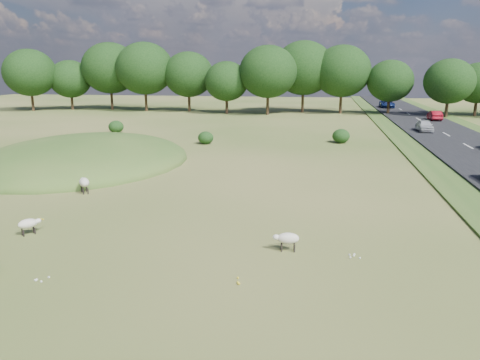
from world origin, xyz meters
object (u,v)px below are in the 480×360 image
car_0 (387,104)px  car_7 (425,126)px  sheep_2 (28,224)px  car_6 (435,115)px  sheep_0 (287,238)px  sheep_3 (84,182)px  car_2 (393,97)px

car_0 → car_7: size_ratio=1.33×
sheep_2 → car_6: bearing=10.4°
sheep_0 → car_6: bearing=-113.7°
sheep_2 → sheep_3: bearing=48.1°
car_6 → car_0: bearing=-79.6°
car_6 → car_2: bearing=-90.0°
sheep_0 → car_6: 53.19m
sheep_3 → car_0: size_ratio=0.25×
car_2 → sheep_2: bearing=73.0°
sheep_2 → car_6: 57.89m
car_2 → car_7: size_ratio=1.30×
sheep_3 → sheep_0: bearing=-155.7°
sheep_2 → car_6: size_ratio=0.25×
car_7 → car_2: bearing=86.0°
sheep_0 → car_2: car_2 is taller
car_0 → car_6: 20.98m
car_2 → car_6: car_2 is taller
car_0 → car_6: size_ratio=1.30×
car_6 → sheep_3: bearing=56.1°
car_2 → sheep_3: bearing=71.0°
car_0 → sheep_2: bearing=-108.9°
sheep_2 → car_0: size_ratio=0.19×
sheep_3 → car_0: 68.96m
sheep_3 → car_0: (25.43, 64.10, 0.31)m
sheep_0 → car_0: 72.31m
car_6 → car_7: car_7 is taller
sheep_3 → car_7: 40.03m
sheep_2 → car_7: (24.35, 38.03, 0.39)m
sheep_0 → car_0: car_0 is taller
car_2 → car_7: (-3.80, -53.95, -0.07)m
sheep_0 → sheep_3: size_ratio=0.87×
sheep_2 → car_7: 45.16m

